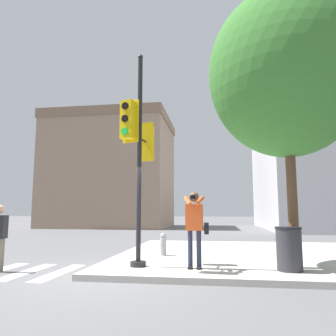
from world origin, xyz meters
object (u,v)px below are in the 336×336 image
fire_hydrant (163,244)px  traffic_signal_pole (139,147)px  person_photographer (195,222)px  street_tree (286,74)px  trash_bin (289,249)px

fire_hydrant → traffic_signal_pole: bearing=-98.2°
traffic_signal_pole → fire_hydrant: (0.29, 2.01, -2.55)m
person_photographer → fire_hydrant: person_photographer is taller
street_tree → fire_hydrant: 5.75m
traffic_signal_pole → fire_hydrant: traffic_signal_pole is taller
traffic_signal_pole → person_photographer: bearing=-2.9°
traffic_signal_pole → trash_bin: bearing=-1.4°
traffic_signal_pole → fire_hydrant: bearing=81.8°
street_tree → fire_hydrant: (-3.36, 1.63, -4.37)m
traffic_signal_pole → person_photographer: traffic_signal_pole is taller
street_tree → trash_bin: street_tree is taller
fire_hydrant → trash_bin: trash_bin is taller
person_photographer → street_tree: (2.28, 0.45, 3.64)m
person_photographer → street_tree: street_tree is taller
fire_hydrant → trash_bin: (3.14, -2.09, 0.15)m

